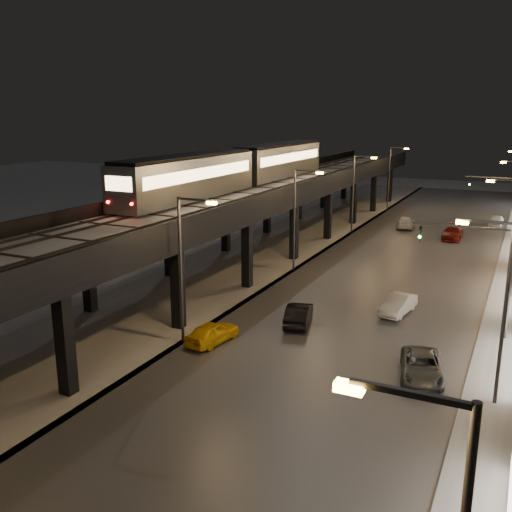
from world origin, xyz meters
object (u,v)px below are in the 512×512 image
at_px(car_taxi, 212,333).
at_px(car_mid_dark, 406,223).
at_px(subway_train, 241,167).
at_px(car_onc_dark, 422,367).
at_px(car_onc_white, 453,233).
at_px(car_onc_silver, 398,305).
at_px(car_onc_red, 496,221).
at_px(car_near_white, 299,315).

height_order(car_taxi, car_mid_dark, car_mid_dark).
bearing_deg(subway_train, car_onc_dark, -44.94).
height_order(car_mid_dark, car_onc_white, car_onc_white).
bearing_deg(subway_train, car_onc_silver, -33.57).
bearing_deg(car_mid_dark, car_onc_dark, 94.88).
xyz_separation_m(car_onc_dark, car_onc_white, (-2.99, 36.43, 0.06)).
distance_m(car_taxi, car_onc_red, 48.68).
bearing_deg(car_onc_dark, car_near_white, 140.63).
bearing_deg(subway_train, car_onc_white, 37.95).
bearing_deg(car_onc_red, car_near_white, -101.11).
height_order(car_near_white, car_onc_dark, car_near_white).
distance_m(subway_train, car_onc_silver, 23.58).
relative_size(car_taxi, car_onc_silver, 0.96).
height_order(car_taxi, car_near_white, car_near_white).
height_order(car_near_white, car_onc_red, car_near_white).
bearing_deg(car_mid_dark, car_onc_red, -157.69).
distance_m(subway_train, car_onc_red, 34.23).
distance_m(car_onc_white, car_onc_red, 10.50).
distance_m(car_onc_silver, car_onc_white, 26.98).
bearing_deg(car_onc_red, car_mid_dark, -148.17).
relative_size(car_onc_silver, car_onc_dark, 0.88).
xyz_separation_m(car_taxi, car_onc_white, (9.33, 37.10, 0.04)).
height_order(car_onc_silver, car_onc_white, car_onc_white).
height_order(car_near_white, car_onc_silver, car_near_white).
height_order(car_near_white, car_onc_white, car_onc_white).
relative_size(car_mid_dark, car_onc_red, 1.19).
bearing_deg(car_mid_dark, car_taxi, 77.75).
distance_m(subway_train, car_taxi, 25.56).
xyz_separation_m(car_near_white, car_onc_silver, (5.49, 4.90, -0.02)).
relative_size(subway_train, car_onc_silver, 9.22).
xyz_separation_m(subway_train, car_mid_dark, (12.83, 18.77, -7.76)).
bearing_deg(car_mid_dark, car_near_white, 82.74).
xyz_separation_m(car_taxi, car_onc_silver, (9.06, 10.12, 0.01)).
bearing_deg(car_onc_white, car_near_white, -101.15).
height_order(car_mid_dark, car_onc_dark, car_mid_dark).
height_order(car_mid_dark, car_onc_silver, car_mid_dark).
distance_m(car_onc_dark, car_onc_white, 36.56).
bearing_deg(car_onc_dark, car_onc_white, 82.82).
bearing_deg(car_onc_dark, car_mid_dark, 90.62).
relative_size(car_near_white, car_onc_white, 0.87).
relative_size(car_mid_dark, car_onc_dark, 1.02).
distance_m(car_taxi, car_mid_dark, 41.33).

